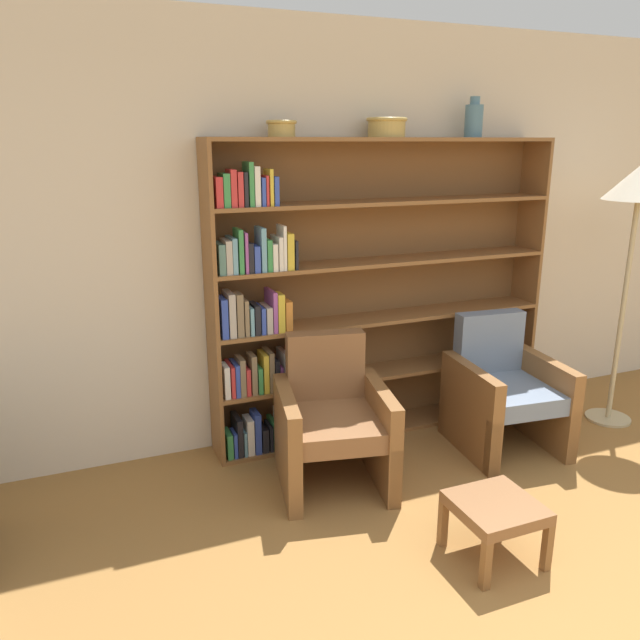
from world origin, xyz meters
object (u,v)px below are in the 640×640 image
Objects in this scene: armchair_leather at (332,421)px; floor_lamp at (639,195)px; bookshelf at (352,297)px; bowl_copper at (387,126)px; vase_tall at (474,120)px; footstool at (496,511)px; bowl_terracotta at (281,127)px; armchair_cushioned at (504,391)px.

floor_lamp reaches higher than armchair_leather.
armchair_leather is (-0.38, -0.56, -0.60)m from bookshelf.
vase_tall is at bearing -0.00° from bowl_copper.
vase_tall reaches higher than bookshelf.
vase_tall is at bearing 151.94° from floor_lamp.
vase_tall is at bearing 62.12° from footstool.
vase_tall is 0.30× the size of armchair_leather.
bookshelf reaches higher than footstool.
bowl_terracotta reaches higher than bookshelf.
bowl_terracotta is 0.10× the size of floor_lamp.
bowl_copper is 0.66m from vase_tall.
armchair_leather and armchair_cushioned have the same top height.
floor_lamp reaches higher than footstool.
armchair_cushioned reaches higher than footstool.
footstool is at bearing 56.55° from armchair_cushioned.
floor_lamp is (0.99, -0.53, -0.49)m from vase_tall.
bookshelf is at bearing 92.49° from footstool.
armchair_leather is at bearing -78.89° from bowl_terracotta.
bowl_terracotta is 0.71× the size of bowl_copper.
bowl_terracotta is 0.21× the size of armchair_cushioned.
bookshelf is 0.90m from armchair_leather.
bowl_terracotta is at bearing 167.33° from floor_lamp.
bowl_terracotta reaches higher than footstool.
vase_tall is 1.83m from armchair_cushioned.
bookshelf is 1.20m from armchair_cushioned.
bowl_terracotta is at bearing -67.27° from armchair_leather.
bowl_copper is 0.30× the size of armchair_leather.
footstool is (0.45, -0.99, -0.13)m from armchair_leather.
bowl_copper is 1.00× the size of vase_tall.
bowl_terracotta is 1.36m from vase_tall.
bookshelf is 9.22× the size of vase_tall.
vase_tall is at bearing -145.03° from armchair_leather.
bowl_copper is (0.22, -0.02, 1.10)m from bookshelf.
bowl_terracotta is 2.23m from armchair_cushioned.
footstool is at bearing -70.08° from bowl_terracotta.
armchair_cushioned is at bearing -32.74° from bookshelf.
armchair_leather is at bearing -124.11° from bookshelf.
bowl_copper is 0.30× the size of armchair_cushioned.
armchair_cushioned is 1.28m from footstool.
bowl_terracotta is at bearing 109.92° from footstool.
vase_tall is at bearing -84.71° from armchair_cushioned.
footstool is (0.07, -1.55, -0.73)m from bookshelf.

